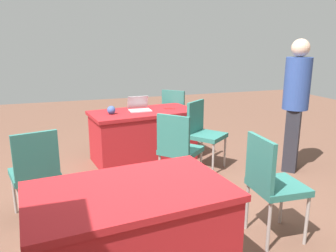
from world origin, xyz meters
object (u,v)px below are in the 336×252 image
person_presenter (296,99)px  scissors_red (170,108)px  yarn_ball (111,110)px  chair_tucked_left (176,113)px  chair_tucked_right (203,130)px  table_foreground (143,135)px  laptop_silver (139,108)px  table_mid_left (131,235)px  chair_by_pillar (35,169)px  chair_near_front (272,180)px  chair_aisle (178,146)px

person_presenter → scissors_red: (1.42, -1.11, -0.25)m
yarn_ball → scissors_red: (-0.92, -0.11, -0.06)m
chair_tucked_left → chair_tucked_right: (0.03, 1.19, -0.01)m
table_foreground → laptop_silver: (0.04, -0.06, 0.42)m
table_mid_left → chair_by_pillar: size_ratio=1.60×
table_mid_left → person_presenter: size_ratio=0.84×
chair_near_front → chair_aisle: 1.34m
scissors_red → table_mid_left: bearing=-89.8°
table_mid_left → laptop_silver: laptop_silver is taller
chair_aisle → scissors_red: size_ratio=5.29×
chair_tucked_right → person_presenter: person_presenter is taller
chair_near_front → laptop_silver: size_ratio=3.05×
yarn_ball → laptop_silver: bearing=-162.8°
chair_tucked_left → laptop_silver: bearing=-99.2°
scissors_red → table_foreground: bearing=-151.0°
chair_aisle → scissors_red: chair_aisle is taller
chair_tucked_right → chair_by_pillar: size_ratio=1.01×
chair_near_front → laptop_silver: chair_near_front is taller
laptop_silver → yarn_ball: size_ratio=2.68×
laptop_silver → scissors_red: laptop_silver is taller
chair_tucked_left → chair_near_front: bearing=-47.2°
chair_tucked_right → scissors_red: 0.71m
chair_near_front → laptop_silver: 2.57m
chair_tucked_right → chair_aisle: 0.82m
chair_aisle → laptop_silver: laptop_silver is taller
chair_tucked_left → chair_tucked_right: chair_tucked_left is taller
table_mid_left → person_presenter: 3.10m
yarn_ball → scissors_red: yarn_ball is taller
chair_tucked_left → scissors_red: chair_tucked_left is taller
chair_tucked_right → table_mid_left: bearing=15.8°
scissors_red → chair_near_front: bearing=-62.4°
person_presenter → yarn_ball: 2.56m
chair_near_front → chair_by_pillar: bearing=-114.1°
table_foreground → laptop_silver: bearing=-58.7°
chair_tucked_left → person_presenter: (-1.11, 1.68, 0.46)m
chair_near_front → scissors_red: 2.47m
chair_tucked_right → yarn_ball: chair_tucked_right is taller
chair_tucked_left → scissors_red: (0.32, 0.57, 0.21)m
table_foreground → yarn_ball: (0.48, 0.07, 0.44)m
chair_aisle → chair_by_pillar: bearing=-123.4°
chair_tucked_left → chair_by_pillar: size_ratio=1.02×
person_presenter → scissors_red: 1.82m
chair_near_front → chair_by_pillar: chair_near_front is taller
table_foreground → chair_near_front: (-0.56, 2.43, 0.19)m
chair_tucked_left → chair_aisle: size_ratio=1.02×
chair_tucked_right → chair_aisle: size_ratio=1.00×
chair_tucked_right → person_presenter: size_ratio=0.53×
person_presenter → yarn_ball: bearing=111.5°
chair_tucked_left → scissors_red: 0.68m
person_presenter → table_mid_left: bearing=164.6°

